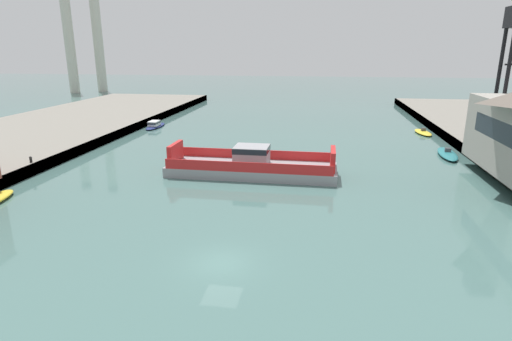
# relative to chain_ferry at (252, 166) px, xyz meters

# --- Properties ---
(ground_plane) EXTENTS (400.00, 400.00, 0.00)m
(ground_plane) POSITION_rel_chain_ferry_xyz_m (1.27, -20.46, -1.04)
(ground_plane) COLOR #476B66
(chain_ferry) EXTENTS (19.03, 6.13, 3.31)m
(chain_ferry) POSITION_rel_chain_ferry_xyz_m (0.00, 0.00, 0.00)
(chain_ferry) COLOR #939399
(chain_ferry) RESTS_ON ground
(moored_boat_near_left) EXTENTS (2.29, 7.43, 1.26)m
(moored_boat_near_left) POSITION_rel_chain_ferry_xyz_m (-22.16, 26.44, -0.57)
(moored_boat_near_left) COLOR navy
(moored_boat_near_left) RESTS_ON ground
(moored_boat_near_right) EXTENTS (2.66, 6.17, 1.00)m
(moored_boat_near_right) POSITION_rel_chain_ferry_xyz_m (24.70, 27.68, -0.78)
(moored_boat_near_right) COLOR yellow
(moored_boat_near_right) RESTS_ON ground
(moored_boat_mid_left) EXTENTS (2.81, 7.87, 1.09)m
(moored_boat_mid_left) POSITION_rel_chain_ferry_xyz_m (24.41, 12.31, -0.73)
(moored_boat_mid_left) COLOR #237075
(moored_boat_mid_left) RESTS_ON ground
(bollard_left_far) EXTENTS (0.32, 0.32, 0.71)m
(bollard_left_far) POSITION_rel_chain_ferry_xyz_m (-24.86, -3.47, 0.68)
(bollard_left_far) COLOR black
(bollard_left_far) RESTS_ON quay_left
(smokestack_distant_a) EXTENTS (3.32, 3.32, 35.57)m
(smokestack_distant_a) POSITION_rel_chain_ferry_xyz_m (-65.36, 88.22, 17.78)
(smokestack_distant_a) COLOR beige
(smokestack_distant_a) RESTS_ON ground
(smokestack_distant_b) EXTENTS (3.29, 3.29, 32.85)m
(smokestack_distant_b) POSITION_rel_chain_ferry_xyz_m (-72.01, 82.52, 16.41)
(smokestack_distant_b) COLOR beige
(smokestack_distant_b) RESTS_ON ground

